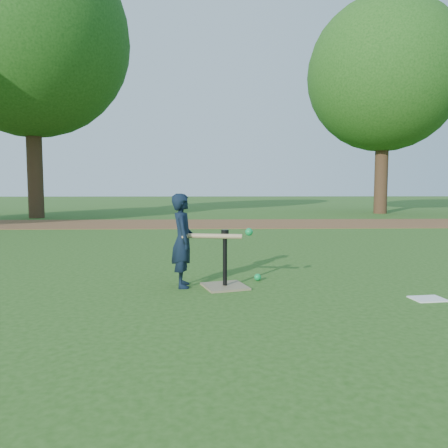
{
  "coord_description": "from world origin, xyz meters",
  "views": [
    {
      "loc": [
        -0.18,
        -4.85,
        1.07
      ],
      "look_at": [
        -0.02,
        0.01,
        0.65
      ],
      "focal_mm": 35.0,
      "sensor_mm": 36.0,
      "label": 1
    }
  ],
  "objects": [
    {
      "name": "wiffle_ball_ground",
      "position": [
        0.37,
        0.02,
        0.04
      ],
      "size": [
        0.08,
        0.08,
        0.08
      ],
      "primitive_type": "sphere",
      "color": "#0D9744",
      "rests_on": "ground"
    },
    {
      "name": "dirt_strip",
      "position": [
        0.0,
        7.5,
        0.01
      ],
      "size": [
        24.0,
        3.0,
        0.01
      ],
      "primitive_type": "cube",
      "color": "brown",
      "rests_on": "ground"
    },
    {
      "name": "clipboard",
      "position": [
        1.89,
        -0.85,
        0.01
      ],
      "size": [
        0.33,
        0.26,
        0.01
      ],
      "primitive_type": "cube",
      "rotation": [
        0.0,
        0.0,
        0.12
      ],
      "color": "white",
      "rests_on": "ground"
    },
    {
      "name": "ground",
      "position": [
        0.0,
        0.0,
        0.0
      ],
      "size": [
        80.0,
        80.0,
        0.0
      ],
      "primitive_type": "plane",
      "color": "#285116",
      "rests_on": "ground"
    },
    {
      "name": "tree_left",
      "position": [
        -6.0,
        10.0,
        5.87
      ],
      "size": [
        6.4,
        6.4,
        9.08
      ],
      "color": "#382316",
      "rests_on": "ground"
    },
    {
      "name": "batting_tee",
      "position": [
        -0.02,
        -0.29,
        0.11
      ],
      "size": [
        0.54,
        0.54,
        0.61
      ],
      "color": "#877856",
      "rests_on": "ground"
    },
    {
      "name": "swing_action",
      "position": [
        -0.09,
        -0.33,
        0.56
      ],
      "size": [
        0.74,
        0.19,
        0.12
      ],
      "color": "tan",
      "rests_on": "ground"
    },
    {
      "name": "child",
      "position": [
        -0.46,
        -0.24,
        0.5
      ],
      "size": [
        0.28,
        0.39,
        1.0
      ],
      "primitive_type": "imported",
      "rotation": [
        0.0,
        0.0,
        1.68
      ],
      "color": "black",
      "rests_on": "ground"
    },
    {
      "name": "tree_right",
      "position": [
        6.5,
        12.0,
        5.29
      ],
      "size": [
        5.8,
        5.8,
        8.21
      ],
      "color": "#382316",
      "rests_on": "ground"
    }
  ]
}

